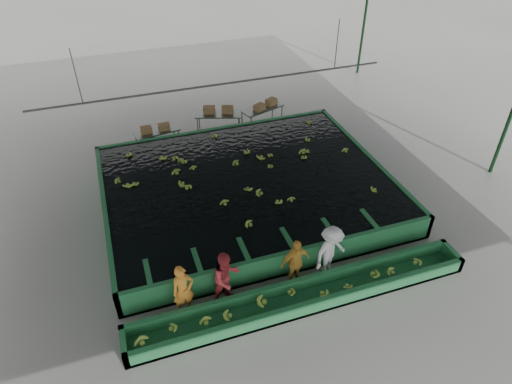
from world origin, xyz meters
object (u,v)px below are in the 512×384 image
object	(u,v)px
flotation_tank	(247,188)
box_stack_left	(156,131)
packing_table_left	(158,139)
packing_table_right	(262,116)
worker_a	(183,291)
box_stack_mid	(219,113)
worker_d	(331,252)
sorting_trough	(304,296)
box_stack_right	(265,107)
worker_b	(226,278)
packing_table_mid	(219,123)
worker_c	(295,262)

from	to	relation	value
flotation_tank	box_stack_left	size ratio (longest dim) A/B	8.25
flotation_tank	packing_table_left	bearing A→B (deg)	118.19
packing_table_right	worker_a	bearing A→B (deg)	-120.83
packing_table_right	box_stack_mid	size ratio (longest dim) A/B	1.49
worker_d	packing_table_left	bearing A→B (deg)	92.25
sorting_trough	box_stack_right	bearing A→B (deg)	75.92
worker_b	packing_table_left	world-z (taller)	worker_b
worker_a	worker_b	distance (m)	1.20
box_stack_mid	box_stack_right	size ratio (longest dim) A/B	1.04
worker_d	box_stack_mid	bearing A→B (deg)	74.75
packing_table_left	worker_d	bearing A→B (deg)	-67.79
packing_table_left	box_stack_right	distance (m)	5.06
sorting_trough	packing_table_left	size ratio (longest dim) A/B	5.38
worker_d	box_stack_right	bearing A→B (deg)	61.64
flotation_tank	packing_table_mid	bearing A→B (deg)	86.09
packing_table_right	box_stack_left	world-z (taller)	box_stack_left
worker_a	box_stack_left	bearing A→B (deg)	76.40
sorting_trough	packing_table_left	xyz separation A→B (m)	(-2.47, 9.71, 0.17)
flotation_tank	box_stack_right	bearing A→B (deg)	63.27
box_stack_right	worker_c	bearing A→B (deg)	-104.96
packing_table_left	worker_a	bearing A→B (deg)	-94.64
sorting_trough	worker_a	size ratio (longest dim) A/B	6.05
flotation_tank	worker_a	bearing A→B (deg)	-126.64
packing_table_mid	flotation_tank	bearing A→B (deg)	-93.91
worker_d	packing_table_right	xyz separation A→B (m)	(1.24, 9.38, -0.43)
packing_table_mid	box_stack_mid	world-z (taller)	box_stack_mid
packing_table_mid	worker_a	bearing A→B (deg)	-110.61
worker_d	packing_table_mid	distance (m)	9.48
worker_b	worker_d	size ratio (longest dim) A/B	1.00
worker_a	worker_d	bearing A→B (deg)	-9.22
sorting_trough	packing_table_right	xyz separation A→B (m)	(2.40, 10.18, 0.20)
packing_table_mid	box_stack_right	bearing A→B (deg)	-2.01
worker_b	packing_table_right	distance (m)	10.37
worker_d	box_stack_left	xyz separation A→B (m)	(-3.68, 8.88, -0.04)
flotation_tank	worker_c	xyz separation A→B (m)	(0.05, -4.30, 0.36)
box_stack_left	packing_table_right	bearing A→B (deg)	5.84
packing_table_mid	worker_d	bearing A→B (deg)	-85.06
worker_a	box_stack_left	world-z (taller)	worker_a
flotation_tank	sorting_trough	xyz separation A→B (m)	(0.00, -5.10, -0.20)
packing_table_right	box_stack_right	xyz separation A→B (m)	(0.14, -0.03, 0.45)
worker_c	box_stack_right	bearing A→B (deg)	67.95
worker_a	worker_b	size ratio (longest dim) A/B	0.94
worker_d	flotation_tank	bearing A→B (deg)	85.21
box_stack_mid	worker_c	bearing A→B (deg)	-92.02
flotation_tank	packing_table_right	distance (m)	5.62
worker_c	sorting_trough	bearing A→B (deg)	-100.45
flotation_tank	box_stack_mid	bearing A→B (deg)	85.79
flotation_tank	worker_d	bearing A→B (deg)	-74.83
box_stack_right	box_stack_left	bearing A→B (deg)	-174.60
sorting_trough	box_stack_right	xyz separation A→B (m)	(2.55, 10.16, 0.65)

